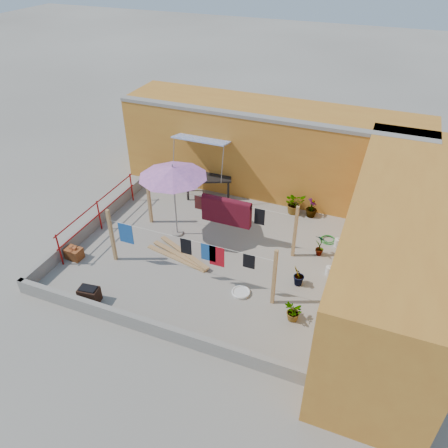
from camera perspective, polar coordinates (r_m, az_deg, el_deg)
The scene contains 21 objects.
ground at distance 13.77m, azimuth -2.03°, elevation -3.63°, with size 80.00×80.00×0.00m, color #9E998E.
wall_back at distance 16.58m, azimuth 6.05°, elevation 9.79°, with size 11.00×3.27×3.21m.
wall_right at distance 12.06m, azimuth 21.13°, elevation -3.11°, with size 2.40×9.00×3.20m, color #BC7A29.
parapet_front at distance 11.32m, azimuth -9.50°, elevation -13.16°, with size 8.30×0.16×0.44m, color gray.
parapet_left at distance 15.46m, azimuth -16.05°, elevation 0.63°, with size 0.16×7.30×0.44m, color gray.
red_railing at distance 14.94m, azimuth -16.08°, elevation 1.65°, with size 0.05×4.20×1.10m.
clothesline_rig at distance 13.44m, azimuth -0.38°, elevation 0.93°, with size 5.09×2.35×1.80m.
patio_umbrella at distance 13.40m, azimuth -6.70°, elevation 6.73°, with size 2.43×2.43×2.56m.
outdoor_table at distance 16.30m, azimuth -2.12°, elevation 6.01°, with size 1.91×1.47×0.80m.
brick_stack at distance 14.16m, azimuth -18.99°, elevation -3.64°, with size 0.51×0.38×0.43m.
lumber_pile at distance 13.58m, azimuth -5.76°, elevation -4.07°, with size 2.29×1.07×0.14m.
brazier at distance 12.50m, azimuth -17.17°, elevation -8.82°, with size 0.58×0.43×0.49m.
white_basin at distance 12.31m, azimuth 2.22°, elevation -8.91°, with size 0.53×0.53×0.09m.
water_jug_a at distance 13.21m, azimuth 13.52°, elevation -5.94°, with size 0.20×0.20×0.31m.
water_jug_b at distance 14.36m, azimuth 14.59°, elevation -2.38°, with size 0.20×0.20×0.32m.
green_hose at distance 14.61m, azimuth 13.43°, elevation -1.98°, with size 0.51×0.51×0.08m.
plant_back_a at distance 15.58m, azimuth 9.18°, elevation 2.72°, with size 0.72×0.63×0.80m, color #1B5217.
plant_back_b at distance 15.52m, azimuth 11.36°, elevation 2.09°, with size 0.39×0.39×0.69m, color #1B5217.
plant_right_a at distance 13.72m, azimuth 12.49°, elevation -2.70°, with size 0.41×0.27×0.77m, color #1B5217.
plant_right_b at distance 12.53m, azimuth 9.69°, elevation -6.69°, with size 0.38×0.31×0.69m, color #1B5217.
plant_right_c at distance 11.57m, azimuth 9.11°, elevation -11.30°, with size 0.52×0.45×0.57m, color #1B5217.
Camera 1 is at (4.47, -9.85, 8.52)m, focal length 35.00 mm.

